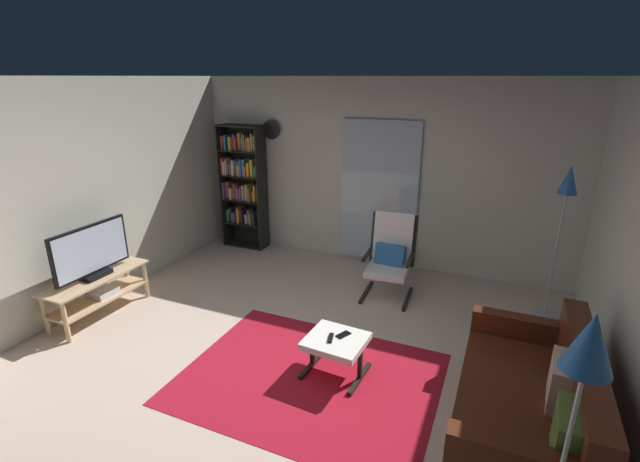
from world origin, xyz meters
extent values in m
plane|color=beige|center=(0.00, 0.00, 0.00)|extent=(7.02, 7.02, 0.00)
cube|color=beige|center=(0.00, 2.90, 1.30)|extent=(5.60, 0.06, 2.60)
cube|color=beige|center=(-2.70, 0.00, 1.30)|extent=(0.06, 6.00, 2.60)
cube|color=silver|center=(0.06, 2.83, 1.05)|extent=(1.10, 0.01, 2.00)
cube|color=#A91527|center=(0.29, 0.00, 0.00)|extent=(2.26, 1.75, 0.01)
cube|color=tan|center=(-2.38, 0.09, 0.47)|extent=(0.41, 1.20, 0.02)
cube|color=tan|center=(-2.38, 0.09, 0.22)|extent=(0.37, 1.14, 0.02)
cylinder|color=tan|center=(-2.22, -0.46, 0.23)|extent=(0.05, 0.05, 0.46)
cylinder|color=tan|center=(-2.22, 0.64, 0.23)|extent=(0.05, 0.05, 0.46)
cylinder|color=tan|center=(-2.53, -0.46, 0.23)|extent=(0.05, 0.05, 0.46)
cylinder|color=tan|center=(-2.53, 0.64, 0.23)|extent=(0.05, 0.05, 0.46)
cube|color=silver|center=(-2.38, 0.15, 0.26)|extent=(0.24, 0.28, 0.07)
cube|color=black|center=(-2.38, 0.09, 0.51)|extent=(0.20, 0.32, 0.05)
cube|color=black|center=(-2.38, 0.09, 0.81)|extent=(0.04, 0.95, 0.55)
cube|color=silver|center=(-2.35, 0.09, 0.81)|extent=(0.01, 0.90, 0.49)
cube|color=black|center=(-2.40, 2.66, 0.96)|extent=(0.02, 0.30, 1.91)
cube|color=black|center=(-1.72, 2.66, 0.96)|extent=(0.02, 0.30, 1.91)
cube|color=black|center=(-2.06, 2.80, 0.96)|extent=(0.69, 0.02, 1.91)
cube|color=black|center=(-2.06, 2.66, 0.02)|extent=(0.66, 0.28, 0.02)
cube|color=black|center=(-2.06, 2.66, 0.38)|extent=(0.66, 0.28, 0.02)
cube|color=black|center=(-2.06, 2.66, 0.76)|extent=(0.66, 0.28, 0.02)
cube|color=black|center=(-2.06, 2.66, 1.15)|extent=(0.66, 0.28, 0.02)
cube|color=black|center=(-2.06, 2.66, 1.53)|extent=(0.66, 0.28, 0.02)
cube|color=black|center=(-2.06, 2.66, 1.90)|extent=(0.66, 0.28, 0.02)
cube|color=teal|center=(-2.36, 2.66, 0.47)|extent=(0.02, 0.12, 0.17)
cube|color=#348540|center=(-2.33, 2.67, 0.49)|extent=(0.03, 0.17, 0.21)
cube|color=#1A1A30|center=(-2.30, 2.68, 0.50)|extent=(0.03, 0.10, 0.23)
cube|color=red|center=(-2.26, 2.66, 0.47)|extent=(0.03, 0.14, 0.15)
cube|color=#3156AF|center=(-2.22, 2.66, 0.47)|extent=(0.04, 0.15, 0.15)
cube|color=#3A63AA|center=(-2.18, 2.66, 0.51)|extent=(0.03, 0.11, 0.25)
cube|color=orange|center=(-2.14, 2.66, 0.51)|extent=(0.04, 0.20, 0.23)
cube|color=red|center=(-2.09, 2.68, 0.48)|extent=(0.03, 0.17, 0.19)
cube|color=black|center=(-2.05, 2.64, 0.51)|extent=(0.03, 0.20, 0.24)
cube|color=beige|center=(-2.00, 2.66, 0.47)|extent=(0.03, 0.15, 0.16)
cube|color=#9A438B|center=(-1.96, 2.66, 0.50)|extent=(0.04, 0.13, 0.22)
cube|color=olive|center=(-1.91, 2.67, 0.48)|extent=(0.02, 0.24, 0.18)
cube|color=gold|center=(-1.88, 2.67, 0.47)|extent=(0.02, 0.16, 0.17)
cube|color=#292A2C|center=(-1.84, 2.64, 0.50)|extent=(0.03, 0.20, 0.21)
cube|color=black|center=(-1.80, 2.67, 0.51)|extent=(0.04, 0.13, 0.23)
cube|color=#944193|center=(-2.36, 2.65, 0.90)|extent=(0.02, 0.23, 0.26)
cube|color=brown|center=(-2.31, 2.66, 0.90)|extent=(0.04, 0.14, 0.26)
cube|color=orange|center=(-2.28, 2.66, 0.86)|extent=(0.02, 0.14, 0.18)
cube|color=beige|center=(-2.24, 2.65, 0.86)|extent=(0.04, 0.21, 0.17)
cube|color=#C33D28|center=(-2.19, 2.65, 0.90)|extent=(0.03, 0.12, 0.25)
cube|color=brown|center=(-2.16, 2.68, 0.88)|extent=(0.03, 0.18, 0.21)
cube|color=#924195|center=(-2.12, 2.68, 0.86)|extent=(0.04, 0.22, 0.18)
cube|color=orange|center=(-2.08, 2.65, 0.87)|extent=(0.03, 0.11, 0.20)
cube|color=#954684|center=(-2.06, 2.64, 0.88)|extent=(0.02, 0.20, 0.21)
cube|color=beige|center=(-2.03, 2.67, 0.89)|extent=(0.02, 0.19, 0.24)
cube|color=#5E9E9C|center=(-1.99, 2.65, 0.89)|extent=(0.02, 0.13, 0.23)
cube|color=olive|center=(-1.95, 2.67, 0.90)|extent=(0.04, 0.21, 0.25)
cube|color=brown|center=(-1.90, 2.66, 0.88)|extent=(0.03, 0.23, 0.21)
cube|color=orange|center=(-1.86, 2.67, 0.85)|extent=(0.04, 0.15, 0.16)
cube|color=gold|center=(-1.82, 2.65, 0.90)|extent=(0.02, 0.14, 0.26)
cube|color=orange|center=(-1.78, 2.68, 0.89)|extent=(0.04, 0.13, 0.23)
cube|color=red|center=(-2.36, 2.66, 1.28)|extent=(0.03, 0.22, 0.26)
cube|color=beige|center=(-2.32, 2.64, 1.26)|extent=(0.03, 0.21, 0.21)
cube|color=beige|center=(-2.29, 2.65, 1.28)|extent=(0.02, 0.19, 0.24)
cube|color=olive|center=(-2.25, 2.67, 1.23)|extent=(0.03, 0.13, 0.16)
cube|color=#231E2F|center=(-2.21, 2.66, 1.29)|extent=(0.03, 0.13, 0.26)
cube|color=beige|center=(-2.17, 2.65, 1.27)|extent=(0.04, 0.19, 0.23)
cube|color=#3F62AE|center=(-2.12, 2.67, 1.26)|extent=(0.03, 0.13, 0.21)
cube|color=gold|center=(-2.08, 2.67, 1.24)|extent=(0.04, 0.23, 0.16)
cube|color=#305FB6|center=(-2.03, 2.65, 1.28)|extent=(0.03, 0.23, 0.24)
cube|color=teal|center=(-1.99, 2.67, 1.28)|extent=(0.04, 0.21, 0.25)
cube|color=#D43C35|center=(-1.95, 2.64, 1.24)|extent=(0.03, 0.19, 0.17)
cube|color=gold|center=(-1.91, 2.68, 1.26)|extent=(0.04, 0.23, 0.21)
cube|color=gold|center=(-1.86, 2.66, 1.29)|extent=(0.04, 0.16, 0.26)
cube|color=#30814E|center=(-1.81, 2.65, 1.24)|extent=(0.04, 0.11, 0.16)
cube|color=#3361A1|center=(-1.77, 2.65, 1.24)|extent=(0.03, 0.14, 0.18)
cube|color=#C33C27|center=(-2.35, 2.67, 1.64)|extent=(0.04, 0.20, 0.21)
cube|color=#5C9C93|center=(-2.32, 2.67, 1.64)|extent=(0.02, 0.15, 0.20)
cube|color=#2B5FAC|center=(-2.28, 2.66, 1.65)|extent=(0.03, 0.21, 0.23)
cube|color=#222F26|center=(-2.24, 2.67, 1.63)|extent=(0.04, 0.10, 0.19)
cube|color=gold|center=(-2.20, 2.65, 1.64)|extent=(0.03, 0.19, 0.20)
cube|color=#943983|center=(-2.15, 2.68, 1.65)|extent=(0.04, 0.15, 0.23)
cube|color=red|center=(-2.11, 2.66, 1.64)|extent=(0.03, 0.17, 0.20)
cube|color=#999A38|center=(-2.07, 2.68, 1.67)|extent=(0.04, 0.12, 0.26)
cube|color=#3A784C|center=(-2.02, 2.68, 1.63)|extent=(0.04, 0.13, 0.19)
cube|color=brown|center=(-1.97, 2.66, 1.66)|extent=(0.04, 0.17, 0.25)
cube|color=teal|center=(-1.94, 2.65, 1.62)|extent=(0.02, 0.18, 0.16)
cube|color=orange|center=(-1.91, 2.66, 1.64)|extent=(0.02, 0.15, 0.20)
cube|color=orange|center=(-1.87, 2.65, 1.64)|extent=(0.04, 0.15, 0.21)
cube|color=beige|center=(-1.84, 2.64, 1.67)|extent=(0.02, 0.10, 0.26)
cube|color=#A7A03B|center=(-1.80, 2.66, 1.65)|extent=(0.03, 0.11, 0.23)
cube|color=#502212|center=(2.02, 0.01, 0.20)|extent=(0.88, 1.72, 0.40)
cube|color=#502212|center=(2.37, 0.01, 0.61)|extent=(0.18, 1.72, 0.41)
cube|color=#502212|center=(2.02, -0.78, 0.50)|extent=(0.88, 0.14, 0.20)
cube|color=#502212|center=(2.02, 0.80, 0.50)|extent=(0.88, 0.14, 0.20)
cube|color=#526C28|center=(2.24, -0.54, 0.57)|extent=(0.16, 0.39, 0.34)
cube|color=beige|center=(2.24, -0.01, 0.57)|extent=(0.17, 0.39, 0.34)
cube|color=black|center=(0.77, 1.83, 0.02)|extent=(0.08, 0.60, 0.04)
cube|color=black|center=(0.75, 2.09, 0.68)|extent=(0.05, 0.18, 0.63)
cube|color=black|center=(0.77, 1.85, 0.54)|extent=(0.07, 0.52, 0.03)
cube|color=black|center=(0.25, 1.80, 0.02)|extent=(0.08, 0.60, 0.04)
cube|color=black|center=(0.23, 2.06, 0.68)|extent=(0.05, 0.18, 0.63)
cube|color=black|center=(0.25, 1.82, 0.54)|extent=(0.07, 0.52, 0.03)
cube|color=white|center=(0.51, 1.80, 0.38)|extent=(0.51, 0.55, 0.08)
cube|color=white|center=(0.50, 2.06, 0.72)|extent=(0.49, 0.21, 0.60)
cube|color=#2866AA|center=(0.50, 1.90, 0.50)|extent=(0.37, 0.21, 0.34)
cube|color=white|center=(0.48, 0.17, 0.34)|extent=(0.55, 0.51, 0.06)
cube|color=black|center=(0.24, 0.18, 0.02)|extent=(0.07, 0.48, 0.04)
cube|color=black|center=(0.24, 0.18, 0.18)|extent=(0.04, 0.04, 0.31)
cube|color=black|center=(0.72, 0.15, 0.02)|extent=(0.07, 0.48, 0.04)
cube|color=black|center=(0.72, 0.15, 0.18)|extent=(0.04, 0.04, 0.31)
cube|color=black|center=(0.44, 0.14, 0.38)|extent=(0.07, 0.15, 0.02)
cube|color=black|center=(0.52, 0.24, 0.38)|extent=(0.12, 0.16, 0.01)
cone|color=#2866AA|center=(2.17, -0.94, 1.44)|extent=(0.23, 0.23, 0.30)
cylinder|color=#A5A5AD|center=(2.29, 2.11, 0.01)|extent=(0.22, 0.22, 0.02)
cylinder|color=#B2B2B7|center=(2.29, 2.11, 0.73)|extent=(0.02, 0.02, 1.41)
cone|color=#2A66B0|center=(2.29, 2.11, 1.58)|extent=(0.20, 0.20, 0.30)
cylinder|color=silver|center=(-1.61, 2.83, 1.85)|extent=(0.28, 0.02, 0.28)
cylinder|color=black|center=(-1.61, 2.82, 1.85)|extent=(0.29, 0.01, 0.29)
camera|label=1|loc=(1.72, -3.06, 2.59)|focal=24.98mm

